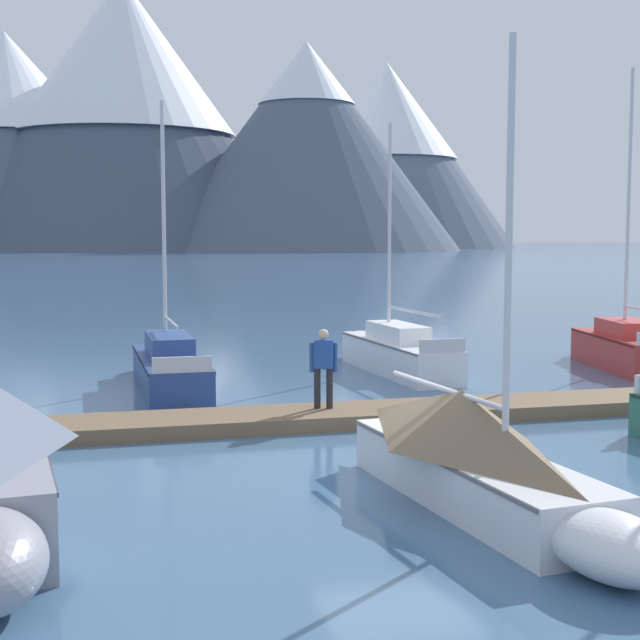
# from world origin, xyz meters

# --- Properties ---
(ground_plane) EXTENTS (700.00, 700.00, 0.00)m
(ground_plane) POSITION_xyz_m (0.00, 0.00, 0.00)
(ground_plane) COLOR #426689
(mountain_central_massif) EXTENTS (93.85, 93.85, 55.12)m
(mountain_central_massif) POSITION_xyz_m (-31.46, 234.35, 29.10)
(mountain_central_massif) COLOR #4C566B
(mountain_central_massif) RESTS_ON ground
(mountain_shoulder_ridge) EXTENTS (91.67, 91.67, 67.05)m
(mountain_shoulder_ridge) POSITION_xyz_m (-1.96, 223.33, 35.98)
(mountain_shoulder_ridge) COLOR #424C60
(mountain_shoulder_ridge) RESTS_ON ground
(mountain_east_summit) EXTENTS (72.90, 72.90, 48.81)m
(mountain_east_summit) POSITION_xyz_m (39.81, 199.77, 24.88)
(mountain_east_summit) COLOR #4C566B
(mountain_east_summit) RESTS_ON ground
(mountain_rear_spur) EXTENTS (73.41, 73.41, 52.01)m
(mountain_rear_spur) POSITION_xyz_m (70.89, 237.89, 27.68)
(mountain_rear_spur) COLOR slate
(mountain_rear_spur) RESTS_ON ground
(dock) EXTENTS (23.35, 2.57, 0.30)m
(dock) POSITION_xyz_m (0.00, 4.00, 0.14)
(dock) COLOR brown
(dock) RESTS_ON ground
(sailboat_mid_dock_port) EXTENTS (1.77, 6.96, 7.40)m
(sailboat_mid_dock_port) POSITION_xyz_m (-3.31, 9.33, 0.57)
(sailboat_mid_dock_port) COLOR navy
(sailboat_mid_dock_port) RESTS_ON ground
(sailboat_mid_dock_starboard) EXTENTS (2.38, 6.90, 6.63)m
(sailboat_mid_dock_starboard) POSITION_xyz_m (0.54, -2.33, 0.78)
(sailboat_mid_dock_starboard) COLOR silver
(sailboat_mid_dock_starboard) RESTS_ON ground
(sailboat_far_berth) EXTENTS (1.99, 6.78, 7.14)m
(sailboat_far_berth) POSITION_xyz_m (3.22, 10.70, 0.59)
(sailboat_far_berth) COLOR white
(sailboat_far_berth) RESTS_ON ground
(sailboat_end_of_dock) EXTENTS (2.43, 5.94, 8.79)m
(sailboat_end_of_dock) POSITION_xyz_m (10.22, 10.09, 0.61)
(sailboat_end_of_dock) COLOR #B2332D
(sailboat_end_of_dock) RESTS_ON ground
(person_on_dock) EXTENTS (0.58, 0.28, 1.69)m
(person_on_dock) POSITION_xyz_m (-0.34, 4.14, 1.26)
(person_on_dock) COLOR #232328
(person_on_dock) RESTS_ON dock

